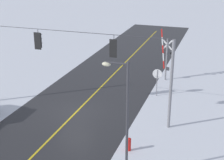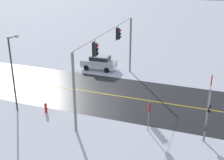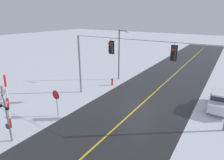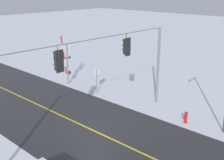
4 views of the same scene
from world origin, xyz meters
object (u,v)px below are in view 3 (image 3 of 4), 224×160
Objects in this scene: railroad_crossing at (7,111)px; fire_hydrant at (112,82)px; parked_car_white at (220,100)px; streetlamp_near at (120,50)px; stop_sign at (56,97)px.

fire_hydrant is at bearing 90.77° from railroad_crossing.
railroad_crossing is 13.08m from fire_hydrant.
parked_car_white is 12.61m from streetlamp_near.
fire_hydrant is (-0.17, 12.95, -1.84)m from railroad_crossing.
stop_sign is 8.95m from fire_hydrant.
parked_car_white is at bearing -12.38° from streetlamp_near.
streetlamp_near reaches higher than fire_hydrant.
streetlamp_near reaches higher than railroad_crossing.
railroad_crossing is (0.03, -4.09, 0.59)m from stop_sign.
stop_sign is 0.36× the size of streetlamp_near.
fire_hydrant is (-11.63, 0.12, -0.49)m from parked_car_white.
railroad_crossing is 17.25m from parked_car_white.
fire_hydrant is (0.34, -2.51, -3.45)m from streetlamp_near.
parked_car_white reaches higher than fire_hydrant.
railroad_crossing is at bearing -89.23° from fire_hydrant.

